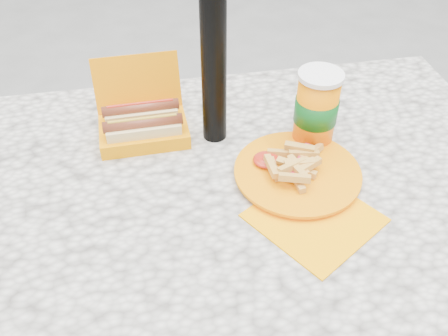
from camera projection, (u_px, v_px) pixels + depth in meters
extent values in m
cube|color=beige|center=(229.00, 195.00, 0.97)|extent=(1.20, 0.80, 0.05)
cylinder|color=black|center=(29.00, 240.00, 1.37)|extent=(0.07, 0.07, 0.70)
cylinder|color=black|center=(371.00, 194.00, 1.51)|extent=(0.07, 0.07, 0.70)
cube|color=orange|center=(144.00, 132.00, 1.05)|extent=(0.19, 0.12, 0.03)
cube|color=orange|center=(137.00, 83.00, 1.06)|extent=(0.18, 0.05, 0.11)
cube|color=#D7C77B|center=(144.00, 132.00, 1.02)|extent=(0.15, 0.05, 0.04)
cylinder|color=brown|center=(143.00, 123.00, 1.01)|extent=(0.16, 0.03, 0.02)
cylinder|color=gold|center=(142.00, 119.00, 1.00)|extent=(0.14, 0.01, 0.01)
cube|color=#D7C77B|center=(142.00, 117.00, 1.06)|extent=(0.15, 0.05, 0.04)
cylinder|color=brown|center=(141.00, 108.00, 1.05)|extent=(0.16, 0.03, 0.02)
cylinder|color=#A72011|center=(140.00, 104.00, 1.04)|extent=(0.14, 0.01, 0.01)
cube|color=#FF9E00|center=(314.00, 218.00, 0.89)|extent=(0.27, 0.27, 0.00)
cylinder|color=orange|center=(297.00, 173.00, 0.97)|extent=(0.24, 0.24, 0.01)
cylinder|color=orange|center=(297.00, 171.00, 0.96)|extent=(0.25, 0.25, 0.01)
cube|color=tan|center=(274.00, 169.00, 0.95)|extent=(0.01, 0.06, 0.01)
cube|color=tan|center=(302.00, 171.00, 0.95)|extent=(0.05, 0.05, 0.01)
cube|color=tan|center=(309.00, 166.00, 0.94)|extent=(0.06, 0.04, 0.01)
cube|color=tan|center=(313.00, 153.00, 0.99)|extent=(0.06, 0.05, 0.02)
cube|color=tan|center=(282.00, 153.00, 0.99)|extent=(0.06, 0.03, 0.01)
cube|color=tan|center=(297.00, 181.00, 0.93)|extent=(0.02, 0.06, 0.01)
cube|color=tan|center=(300.00, 163.00, 0.94)|extent=(0.06, 0.02, 0.01)
cube|color=tan|center=(298.00, 166.00, 0.94)|extent=(0.03, 0.06, 0.01)
cube|color=tan|center=(297.00, 169.00, 0.93)|extent=(0.03, 0.06, 0.01)
cube|color=tan|center=(271.00, 166.00, 0.94)|extent=(0.02, 0.06, 0.01)
cube|color=tan|center=(295.00, 178.00, 0.91)|extent=(0.06, 0.03, 0.02)
cube|color=tan|center=(298.00, 171.00, 0.95)|extent=(0.05, 0.05, 0.01)
cube|color=tan|center=(304.00, 154.00, 0.97)|extent=(0.06, 0.03, 0.01)
cube|color=tan|center=(300.00, 147.00, 0.98)|extent=(0.06, 0.04, 0.01)
cube|color=tan|center=(301.00, 157.00, 0.97)|extent=(0.04, 0.06, 0.02)
cube|color=tan|center=(292.00, 166.00, 0.93)|extent=(0.06, 0.04, 0.02)
cube|color=tan|center=(292.00, 165.00, 0.94)|extent=(0.06, 0.05, 0.02)
cube|color=tan|center=(307.00, 168.00, 0.94)|extent=(0.05, 0.05, 0.01)
ellipsoid|color=#A72011|center=(266.00, 160.00, 0.97)|extent=(0.05, 0.05, 0.02)
cube|color=red|center=(300.00, 159.00, 0.96)|extent=(0.07, 0.09, 0.00)
cylinder|color=#FF7E00|center=(316.00, 112.00, 1.00)|extent=(0.08, 0.08, 0.16)
cylinder|color=#0B5017|center=(316.00, 110.00, 1.00)|extent=(0.09, 0.09, 0.05)
cylinder|color=white|center=(321.00, 75.00, 0.95)|extent=(0.09, 0.09, 0.01)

